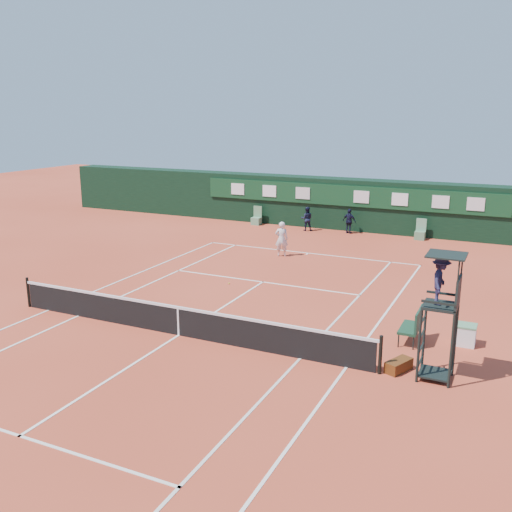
{
  "coord_description": "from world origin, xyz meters",
  "views": [
    {
      "loc": [
        9.41,
        -14.24,
        6.91
      ],
      "look_at": [
        -0.12,
        6.0,
        1.2
      ],
      "focal_mm": 40.0,
      "sensor_mm": 36.0,
      "label": 1
    }
  ],
  "objects": [
    {
      "name": "linesman_chair_right",
      "position": [
        4.5,
        17.48,
        0.32
      ],
      "size": [
        0.55,
        0.5,
        1.15
      ],
      "color": "#537F59",
      "rests_on": "ground"
    },
    {
      "name": "tennis_net",
      "position": [
        0.0,
        0.0,
        0.51
      ],
      "size": [
        12.9,
        0.1,
        1.1
      ],
      "color": "black",
      "rests_on": "ground"
    },
    {
      "name": "cooler",
      "position": [
        8.3,
        3.08,
        0.33
      ],
      "size": [
        0.57,
        0.57,
        0.65
      ],
      "color": "white",
      "rests_on": "ground"
    },
    {
      "name": "court_lines",
      "position": [
        0.0,
        0.0,
        0.01
      ],
      "size": [
        11.05,
        23.85,
        0.01
      ],
      "color": "silver",
      "rests_on": "ground"
    },
    {
      "name": "ground",
      "position": [
        0.0,
        0.0,
        0.0
      ],
      "size": [
        90.0,
        90.0,
        0.0
      ],
      "primitive_type": "plane",
      "color": "#C84A2F",
      "rests_on": "ground"
    },
    {
      "name": "tennis_ball",
      "position": [
        -1.13,
        5.55,
        0.03
      ],
      "size": [
        0.07,
        0.07,
        0.07
      ],
      "primitive_type": "sphere",
      "color": "gold",
      "rests_on": "ground"
    },
    {
      "name": "ball_kid_right",
      "position": [
        0.48,
        17.38,
        0.72
      ],
      "size": [
        0.91,
        0.57,
        1.44
      ],
      "primitive_type": "imported",
      "rotation": [
        0.0,
        0.0,
        2.87
      ],
      "color": "black",
      "rests_on": "ground"
    },
    {
      "name": "ball_kid_left",
      "position": [
        -2.02,
        17.08,
        0.71
      ],
      "size": [
        0.84,
        0.74,
        1.43
      ],
      "primitive_type": "imported",
      "rotation": [
        0.0,
        0.0,
        3.48
      ],
      "color": "black",
      "rests_on": "ground"
    },
    {
      "name": "linesman_chair_left",
      "position": [
        -5.5,
        17.48,
        0.32
      ],
      "size": [
        0.55,
        0.5,
        1.15
      ],
      "color": "#5C8D67",
      "rests_on": "ground"
    },
    {
      "name": "tennis_bag",
      "position": [
        6.83,
        0.4,
        0.16
      ],
      "size": [
        0.68,
        0.92,
        0.32
      ],
      "primitive_type": "cube",
      "rotation": [
        0.0,
        0.0,
        -0.41
      ],
      "color": "black",
      "rests_on": "ground"
    },
    {
      "name": "umpire_chair",
      "position": [
        7.78,
        0.34,
        2.46
      ],
      "size": [
        0.96,
        0.95,
        3.42
      ],
      "color": "black",
      "rests_on": "ground"
    },
    {
      "name": "back_wall",
      "position": [
        0.0,
        18.74,
        1.51
      ],
      "size": [
        40.0,
        1.65,
        3.0
      ],
      "color": "black",
      "rests_on": "ground"
    },
    {
      "name": "player_bench",
      "position": [
        6.82,
        2.58,
        0.6
      ],
      "size": [
        0.56,
        1.2,
        1.1
      ],
      "color": "#173A25",
      "rests_on": "ground"
    },
    {
      "name": "player",
      "position": [
        -1.0,
        10.79,
        0.86
      ],
      "size": [
        0.73,
        0.61,
        1.72
      ],
      "primitive_type": "imported",
      "rotation": [
        0.0,
        0.0,
        3.52
      ],
      "color": "silver",
      "rests_on": "ground"
    }
  ]
}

